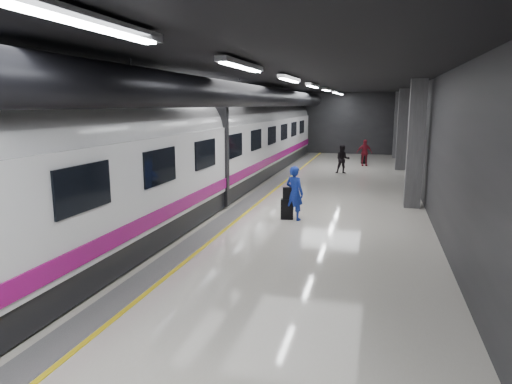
% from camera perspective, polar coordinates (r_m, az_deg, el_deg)
% --- Properties ---
extents(ground, '(40.00, 40.00, 0.00)m').
position_cam_1_polar(ground, '(15.73, 2.54, -2.46)').
color(ground, silver).
rests_on(ground, ground).
extents(platform_hall, '(10.02, 40.02, 4.51)m').
position_cam_1_polar(platform_hall, '(16.30, 2.39, 10.55)').
color(platform_hall, black).
rests_on(platform_hall, ground).
extents(train, '(3.05, 38.00, 4.05)m').
position_cam_1_polar(train, '(16.39, -8.60, 5.30)').
color(train, black).
rests_on(train, ground).
extents(traveler_main, '(0.75, 0.64, 1.73)m').
position_cam_1_polar(traveler_main, '(14.51, 4.83, -0.13)').
color(traveler_main, '#183FB7').
rests_on(traveler_main, ground).
extents(suitcase_main, '(0.44, 0.31, 0.65)m').
position_cam_1_polar(suitcase_main, '(14.67, 3.90, -2.14)').
color(suitcase_main, black).
rests_on(suitcase_main, ground).
extents(shoulder_bag, '(0.32, 0.22, 0.38)m').
position_cam_1_polar(shoulder_bag, '(14.55, 3.93, -0.17)').
color(shoulder_bag, black).
rests_on(shoulder_bag, suitcase_main).
extents(traveler_far_a, '(0.82, 0.68, 1.53)m').
position_cam_1_polar(traveler_far_a, '(24.78, 10.79, 4.04)').
color(traveler_far_a, black).
rests_on(traveler_far_a, ground).
extents(traveler_far_b, '(0.99, 0.60, 1.58)m').
position_cam_1_polar(traveler_far_b, '(28.25, 13.39, 4.80)').
color(traveler_far_b, maroon).
rests_on(traveler_far_b, ground).
extents(suitcase_far, '(0.39, 0.29, 0.51)m').
position_cam_1_polar(suitcase_far, '(29.34, 13.35, 3.97)').
color(suitcase_far, black).
rests_on(suitcase_far, ground).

